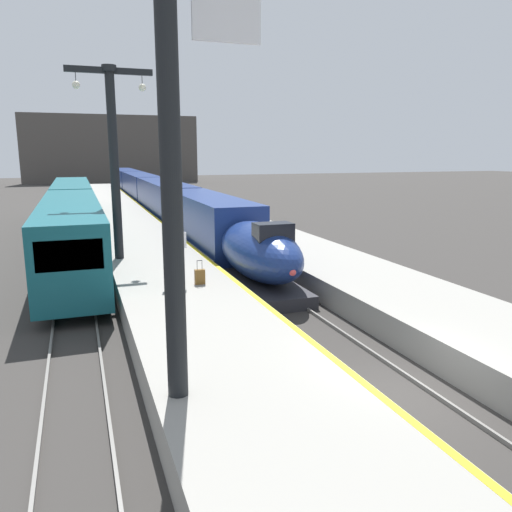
% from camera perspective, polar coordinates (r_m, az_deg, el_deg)
% --- Properties ---
extents(ground_plane, '(260.00, 260.00, 0.00)m').
position_cam_1_polar(ground_plane, '(14.20, 16.35, -14.98)').
color(ground_plane, '#33302D').
extents(platform_left, '(4.80, 110.00, 1.05)m').
position_cam_1_polar(platform_left, '(35.56, -13.42, 2.06)').
color(platform_left, gray).
rests_on(platform_left, ground).
extents(platform_right, '(4.80, 110.00, 1.05)m').
position_cam_1_polar(platform_right, '(37.27, -0.94, 2.81)').
color(platform_right, gray).
rests_on(platform_right, ground).
extents(platform_left_safety_stripe, '(0.20, 107.80, 0.01)m').
position_cam_1_polar(platform_left_safety_stripe, '(35.79, -9.82, 3.12)').
color(platform_left_safety_stripe, yellow).
rests_on(platform_left_safety_stripe, platform_left).
extents(rail_main_left, '(0.08, 110.00, 0.12)m').
position_cam_1_polar(rail_main_left, '(38.79, -8.99, 2.32)').
color(rail_main_left, slate).
rests_on(rail_main_left, ground).
extents(rail_main_right, '(0.08, 110.00, 0.12)m').
position_cam_1_polar(rail_main_right, '(39.09, -6.83, 2.45)').
color(rail_main_right, slate).
rests_on(rail_main_right, ground).
extents(rail_secondary_left, '(0.08, 110.00, 0.12)m').
position_cam_1_polar(rail_secondary_left, '(38.18, -21.02, 1.53)').
color(rail_secondary_left, slate).
rests_on(rail_secondary_left, ground).
extents(rail_secondary_right, '(0.08, 110.00, 0.12)m').
position_cam_1_polar(rail_secondary_right, '(38.16, -18.77, 1.69)').
color(rail_secondary_right, slate).
rests_on(rail_secondary_right, ground).
extents(highspeed_train_main, '(2.92, 76.19, 3.60)m').
position_cam_1_polar(highspeed_train_main, '(55.35, -11.60, 6.98)').
color(highspeed_train_main, navy).
rests_on(highspeed_train_main, ground).
extents(regional_train_adjacent, '(2.85, 36.60, 3.80)m').
position_cam_1_polar(regional_train_adjacent, '(36.64, -20.12, 4.48)').
color(regional_train_adjacent, '#145660').
rests_on(regional_train_adjacent, ground).
extents(station_column_near, '(4.00, 0.68, 9.39)m').
position_cam_1_polar(station_column_near, '(10.37, -9.49, 14.44)').
color(station_column_near, black).
rests_on(station_column_near, platform_left).
extents(station_column_mid, '(4.00, 0.68, 9.20)m').
position_cam_1_polar(station_column_mid, '(25.64, -15.88, 11.96)').
color(station_column_mid, black).
rests_on(station_column_mid, platform_left).
extents(passenger_near_edge, '(0.30, 0.56, 1.69)m').
position_cam_1_polar(passenger_near_edge, '(20.32, -9.42, -0.48)').
color(passenger_near_edge, '#23232D').
rests_on(passenger_near_edge, platform_left).
extents(rolling_suitcase, '(0.40, 0.22, 0.98)m').
position_cam_1_polar(rolling_suitcase, '(20.36, -6.39, -2.35)').
color(rolling_suitcase, brown).
rests_on(rolling_suitcase, platform_left).
extents(departure_info_board, '(0.90, 0.10, 2.12)m').
position_cam_1_polar(departure_info_board, '(20.12, -9.15, 0.91)').
color(departure_info_board, maroon).
rests_on(departure_info_board, platform_left).
extents(terminus_back_wall, '(36.00, 2.00, 14.00)m').
position_cam_1_polar(terminus_back_wall, '(112.42, -15.98, 11.59)').
color(terminus_back_wall, '#4C4742').
rests_on(terminus_back_wall, ground).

